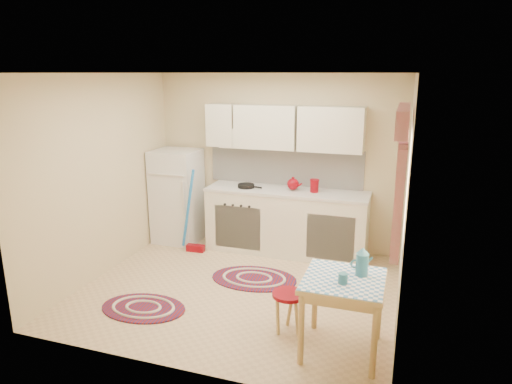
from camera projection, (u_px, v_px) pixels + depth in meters
room_shell at (258, 154)px, 5.22m from camera, size 3.64×3.60×2.52m
fridge at (177, 196)px, 6.86m from camera, size 0.65×0.60×1.40m
broom at (194, 212)px, 6.43m from camera, size 0.29×0.13×1.20m
base_cabinets at (286, 223)px, 6.46m from camera, size 2.25×0.60×0.88m
countertop at (287, 191)px, 6.34m from camera, size 2.27×0.62×0.04m
frying_pan at (246, 186)px, 6.47m from camera, size 0.28×0.28×0.05m
red_kettle at (293, 184)px, 6.29m from camera, size 0.23×0.22×0.18m
red_canister at (314, 186)px, 6.20m from camera, size 0.12×0.12×0.16m
table at (342, 315)px, 4.15m from camera, size 0.72×0.72×0.72m
stool at (288, 312)px, 4.50m from camera, size 0.35×0.35×0.42m
coffee_pot at (362, 261)px, 4.09m from camera, size 0.17×0.16×0.28m
mug at (343, 279)px, 3.95m from camera, size 0.10×0.10×0.10m
rug_center at (254, 278)px, 5.70m from camera, size 1.13×0.80×0.02m
rug_left at (143, 308)px, 4.99m from camera, size 0.99×0.69×0.02m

